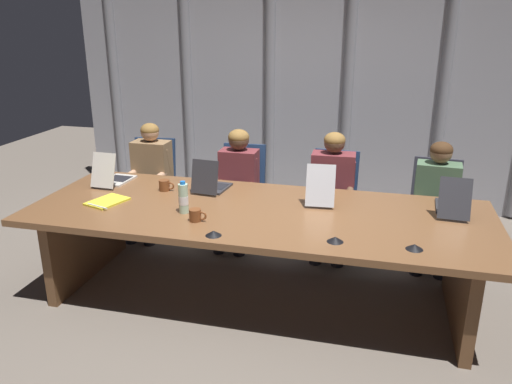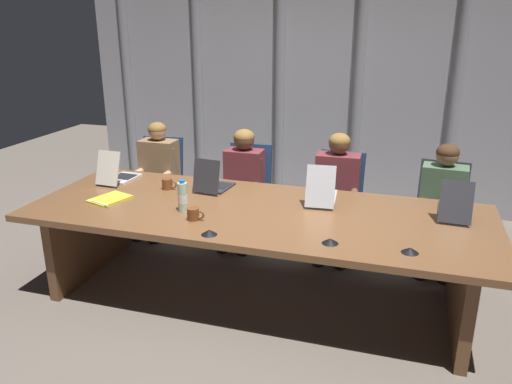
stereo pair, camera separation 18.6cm
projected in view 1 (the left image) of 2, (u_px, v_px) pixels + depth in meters
ground_plane at (257, 295)px, 4.07m from camera, size 11.20×11.20×0.00m
conference_table at (258, 228)px, 3.88m from camera, size 3.50×1.30×0.74m
curtain_backdrop at (307, 88)px, 5.80m from camera, size 5.60×0.17×2.72m
laptop_left_end at (113, 177)px, 4.42m from camera, size 0.23×0.42×0.30m
laptop_left_mid at (211, 184)px, 4.24m from camera, size 0.27×0.38×0.29m
laptop_center at (321, 192)px, 4.02m from camera, size 0.26×0.49×0.32m
laptop_right_mid at (452, 204)px, 3.78m from camera, size 0.25×0.48×0.30m
office_chair_left_end at (152, 196)px, 5.33m from camera, size 0.60×0.60×0.93m
office_chair_left_mid at (241, 204)px, 5.10m from camera, size 0.60×0.60×0.92m
office_chair_center at (331, 212)px, 4.89m from camera, size 0.60×0.60×0.91m
office_chair_right_mid at (432, 222)px, 4.68m from camera, size 0.60×0.60×0.89m
person_left_end at (149, 174)px, 5.07m from camera, size 0.38×0.55×1.14m
person_left_mid at (237, 181)px, 4.86m from camera, size 0.37×0.55×1.12m
person_center at (332, 187)px, 4.65m from camera, size 0.42×0.56×1.14m
person_right_mid at (436, 197)px, 4.44m from camera, size 0.42×0.57×1.11m
water_bottle_primary at (183, 198)px, 3.74m from camera, size 0.07×0.07×0.25m
coffee_mug_near at (165, 185)px, 4.24m from camera, size 0.13×0.09×0.09m
coffee_mug_far at (196, 215)px, 3.60m from camera, size 0.13×0.09×0.09m
conference_mic_left_side at (213, 233)px, 3.37m from camera, size 0.11×0.11×0.03m
conference_mic_middle at (335, 239)px, 3.28m from camera, size 0.11×0.11×0.03m
conference_mic_right_side at (415, 247)px, 3.17m from camera, size 0.11×0.11×0.03m
spiral_notepad at (107, 201)px, 3.98m from camera, size 0.30×0.36×0.03m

